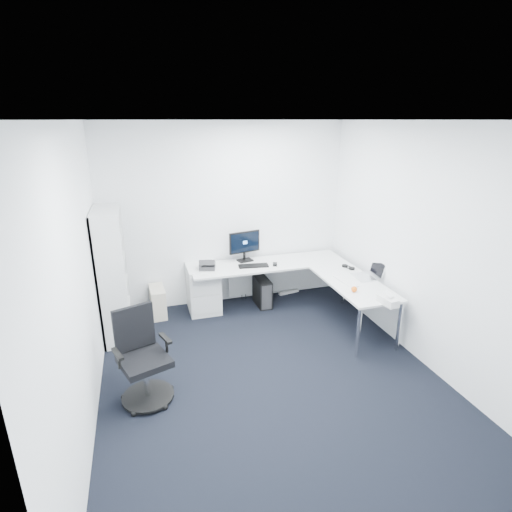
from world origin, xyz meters
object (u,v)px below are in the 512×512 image
object	(u,v)px
bookshelf	(113,275)
laptop	(364,269)
task_chair	(144,359)
monitor	(245,246)
l_desk	(276,292)

from	to	relation	value
bookshelf	laptop	bearing A→B (deg)	-11.23
task_chair	monitor	distance (m)	2.52
task_chair	laptop	size ratio (longest dim) A/B	2.86
l_desk	laptop	size ratio (longest dim) A/B	6.90
bookshelf	monitor	xyz separation A→B (m)	(1.86, 0.47, 0.07)
bookshelf	task_chair	size ratio (longest dim) A/B	1.75
l_desk	laptop	bearing A→B (deg)	-29.43
l_desk	laptop	distance (m)	1.28
laptop	task_chair	bearing A→B (deg)	-160.13
monitor	laptop	size ratio (longest dim) A/B	1.46
laptop	monitor	bearing A→B (deg)	144.69
bookshelf	laptop	world-z (taller)	bookshelf
task_chair	monitor	xyz separation A→B (m)	(1.55, 1.94, 0.43)
task_chair	bookshelf	bearing A→B (deg)	82.28
task_chair	laptop	world-z (taller)	task_chair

